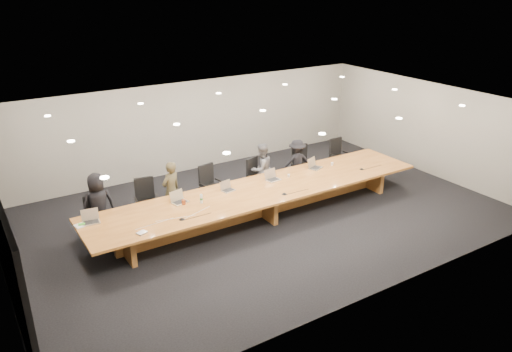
{
  "coord_description": "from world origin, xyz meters",
  "views": [
    {
      "loc": [
        -6.26,
        -9.63,
        5.73
      ],
      "look_at": [
        0.0,
        0.3,
        1.0
      ],
      "focal_mm": 35.0,
      "sensor_mm": 36.0,
      "label": 1
    }
  ],
  "objects_px": {
    "conference_table": "(262,197)",
    "laptop_a": "(91,217)",
    "person_c": "(261,169)",
    "laptop_b": "(180,197)",
    "chair_right": "(302,164)",
    "paper_cup_near": "(289,176)",
    "paper_cup_far": "(332,164)",
    "person_b": "(171,190)",
    "mic_left": "(182,219)",
    "chair_mid_left": "(212,185)",
    "amber_mug": "(184,202)",
    "chair_left": "(147,201)",
    "chair_mid_right": "(258,177)",
    "laptop_c": "(228,186)",
    "mic_center": "(284,194)",
    "person_d": "(297,162)",
    "av_box": "(142,233)",
    "person_a": "(98,205)",
    "mic_right": "(362,169)",
    "laptop_e": "(316,163)",
    "water_bottle": "(201,199)",
    "laptop_d": "(273,175)",
    "chair_far_left": "(97,216)",
    "chair_far_right": "(340,156)"
  },
  "relations": [
    {
      "from": "chair_right",
      "to": "mic_left",
      "type": "relative_size",
      "value": 8.62
    },
    {
      "from": "water_bottle",
      "to": "mic_right",
      "type": "distance_m",
      "value": 4.75
    },
    {
      "from": "chair_far_left",
      "to": "laptop_e",
      "type": "xyz_separation_m",
      "value": [
        5.87,
        -0.79,
        0.39
      ]
    },
    {
      "from": "conference_table",
      "to": "chair_far_left",
      "type": "bearing_deg",
      "value": 162.53
    },
    {
      "from": "person_a",
      "to": "amber_mug",
      "type": "bearing_deg",
      "value": 150.69
    },
    {
      "from": "chair_right",
      "to": "chair_far_right",
      "type": "distance_m",
      "value": 1.43
    },
    {
      "from": "laptop_c",
      "to": "mic_center",
      "type": "height_order",
      "value": "laptop_c"
    },
    {
      "from": "chair_mid_left",
      "to": "conference_table",
      "type": "bearing_deg",
      "value": -70.49
    },
    {
      "from": "laptop_b",
      "to": "av_box",
      "type": "bearing_deg",
      "value": -156.65
    },
    {
      "from": "chair_mid_left",
      "to": "amber_mug",
      "type": "bearing_deg",
      "value": -151.5
    },
    {
      "from": "chair_far_right",
      "to": "water_bottle",
      "type": "bearing_deg",
      "value": -170.58
    },
    {
      "from": "water_bottle",
      "to": "paper_cup_far",
      "type": "relative_size",
      "value": 2.5
    },
    {
      "from": "person_a",
      "to": "amber_mug",
      "type": "xyz_separation_m",
      "value": [
        1.71,
        -1.02,
        0.04
      ]
    },
    {
      "from": "laptop_e",
      "to": "av_box",
      "type": "relative_size",
      "value": 1.89
    },
    {
      "from": "person_b",
      "to": "person_c",
      "type": "height_order",
      "value": "person_b"
    },
    {
      "from": "chair_left",
      "to": "av_box",
      "type": "relative_size",
      "value": 5.74
    },
    {
      "from": "chair_right",
      "to": "conference_table",
      "type": "bearing_deg",
      "value": -132.45
    },
    {
      "from": "laptop_a",
      "to": "paper_cup_near",
      "type": "relative_size",
      "value": 4.72
    },
    {
      "from": "mic_right",
      "to": "person_d",
      "type": "bearing_deg",
      "value": 125.38
    },
    {
      "from": "amber_mug",
      "to": "conference_table",
      "type": "bearing_deg",
      "value": -6.2
    },
    {
      "from": "chair_right",
      "to": "paper_cup_far",
      "type": "distance_m",
      "value": 1.03
    },
    {
      "from": "laptop_c",
      "to": "person_d",
      "type": "bearing_deg",
      "value": 6.59
    },
    {
      "from": "mic_left",
      "to": "paper_cup_far",
      "type": "bearing_deg",
      "value": 9.6
    },
    {
      "from": "mic_right",
      "to": "paper_cup_near",
      "type": "bearing_deg",
      "value": 163.05
    },
    {
      "from": "laptop_a",
      "to": "laptop_d",
      "type": "relative_size",
      "value": 1.01
    },
    {
      "from": "chair_left",
      "to": "person_c",
      "type": "bearing_deg",
      "value": 7.96
    },
    {
      "from": "water_bottle",
      "to": "av_box",
      "type": "relative_size",
      "value": 1.07
    },
    {
      "from": "laptop_b",
      "to": "conference_table",
      "type": "bearing_deg",
      "value": -22.79
    },
    {
      "from": "chair_right",
      "to": "paper_cup_near",
      "type": "xyz_separation_m",
      "value": [
        -1.2,
        -1.01,
        0.22
      ]
    },
    {
      "from": "person_c",
      "to": "laptop_b",
      "type": "height_order",
      "value": "person_c"
    },
    {
      "from": "conference_table",
      "to": "person_b",
      "type": "relative_size",
      "value": 5.99
    },
    {
      "from": "conference_table",
      "to": "chair_left",
      "type": "height_order",
      "value": "chair_left"
    },
    {
      "from": "laptop_b",
      "to": "laptop_a",
      "type": "bearing_deg",
      "value": 164.7
    },
    {
      "from": "chair_right",
      "to": "mic_right",
      "type": "height_order",
      "value": "chair_right"
    },
    {
      "from": "chair_right",
      "to": "mic_left",
      "type": "xyz_separation_m",
      "value": [
        -4.65,
        -1.79,
        0.2
      ]
    },
    {
      "from": "amber_mug",
      "to": "av_box",
      "type": "distance_m",
      "value": 1.57
    },
    {
      "from": "laptop_b",
      "to": "paper_cup_near",
      "type": "height_order",
      "value": "laptop_b"
    },
    {
      "from": "water_bottle",
      "to": "mic_left",
      "type": "distance_m",
      "value": 0.94
    },
    {
      "from": "conference_table",
      "to": "mic_left",
      "type": "distance_m",
      "value": 2.48
    },
    {
      "from": "laptop_c",
      "to": "water_bottle",
      "type": "relative_size",
      "value": 1.51
    },
    {
      "from": "conference_table",
      "to": "laptop_a",
      "type": "distance_m",
      "value": 4.18
    },
    {
      "from": "chair_mid_right",
      "to": "chair_right",
      "type": "relative_size",
      "value": 0.95
    },
    {
      "from": "chair_mid_right",
      "to": "amber_mug",
      "type": "height_order",
      "value": "chair_mid_right"
    },
    {
      "from": "chair_far_right",
      "to": "laptop_e",
      "type": "distance_m",
      "value": 1.86
    },
    {
      "from": "water_bottle",
      "to": "paper_cup_near",
      "type": "distance_m",
      "value": 2.71
    },
    {
      "from": "mic_left",
      "to": "chair_mid_left",
      "type": "bearing_deg",
      "value": 47.03
    },
    {
      "from": "person_a",
      "to": "laptop_c",
      "type": "bearing_deg",
      "value": 164.95
    },
    {
      "from": "person_a",
      "to": "laptop_e",
      "type": "relative_size",
      "value": 4.14
    },
    {
      "from": "laptop_d",
      "to": "mic_right",
      "type": "distance_m",
      "value": 2.6
    },
    {
      "from": "person_a",
      "to": "mic_left",
      "type": "distance_m",
      "value": 2.18
    }
  ]
}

